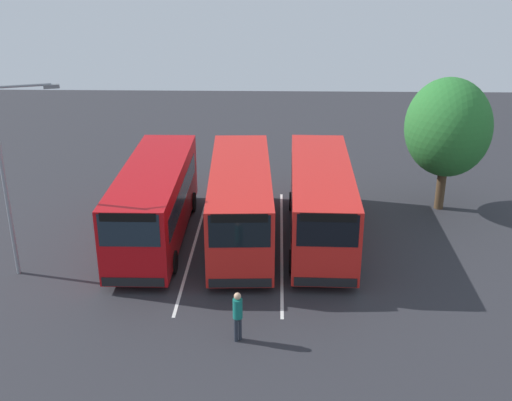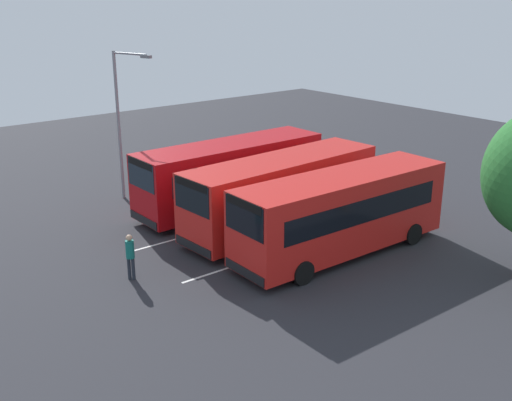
% 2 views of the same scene
% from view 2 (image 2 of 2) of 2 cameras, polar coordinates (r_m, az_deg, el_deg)
% --- Properties ---
extents(ground_plane, '(61.70, 61.70, 0.00)m').
position_cam_2_polar(ground_plane, '(27.65, 1.39, -2.91)').
color(ground_plane, '#2B2B30').
extents(bus_far_left, '(9.80, 2.72, 3.33)m').
position_cam_2_polar(bus_far_left, '(30.03, -2.38, 2.52)').
color(bus_far_left, '#B70C11').
rests_on(bus_far_left, ground).
extents(bus_center_left, '(9.89, 2.99, 3.33)m').
position_cam_2_polar(bus_center_left, '(27.27, 2.36, 0.83)').
color(bus_center_left, red).
rests_on(bus_center_left, ground).
extents(bus_center_right, '(9.85, 2.88, 3.33)m').
position_cam_2_polar(bus_center_right, '(25.01, 7.87, -1.02)').
color(bus_center_right, red).
rests_on(bus_center_right, ground).
extents(pedestrian, '(0.45, 0.45, 1.78)m').
position_cam_2_polar(pedestrian, '(23.27, -11.57, -4.78)').
color(pedestrian, '#232833').
rests_on(pedestrian, ground).
extents(street_lamp, '(0.92, 2.37, 7.51)m').
position_cam_2_polar(street_lamp, '(31.72, -12.34, 7.66)').
color(street_lamp, gray).
rests_on(street_lamp, ground).
extents(lane_stripe_outer_left, '(11.78, 0.24, 0.01)m').
position_cam_2_polar(lane_stripe_outer_left, '(29.02, -1.04, -1.83)').
color(lane_stripe_outer_left, silver).
rests_on(lane_stripe_outer_left, ground).
extents(lane_stripe_inner_left, '(11.78, 0.24, 0.01)m').
position_cam_2_polar(lane_stripe_inner_left, '(26.34, 4.08, -4.08)').
color(lane_stripe_inner_left, silver).
rests_on(lane_stripe_inner_left, ground).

